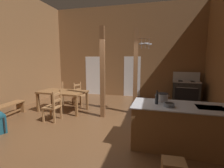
{
  "coord_description": "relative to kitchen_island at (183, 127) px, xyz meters",
  "views": [
    {
      "loc": [
        1.33,
        -4.03,
        1.86
      ],
      "look_at": [
        0.15,
        0.8,
        1.13
      ],
      "focal_mm": 25.85,
      "sensor_mm": 36.0,
      "label": 1
    }
  ],
  "objects": [
    {
      "name": "support_post_center",
      "position": [
        -2.22,
        1.41,
        0.99
      ],
      "size": [
        0.14,
        0.14,
        2.91
      ],
      "color": "brown",
      "rests_on": "ground_plane"
    },
    {
      "name": "ladderback_chair_at_table_end",
      "position": [
        -3.56,
        2.51,
        -0.01
      ],
      "size": [
        0.55,
        0.55,
        0.95
      ],
      "color": "#9E7044",
      "rests_on": "ground_plane"
    },
    {
      "name": "ground_plane",
      "position": [
        -2.03,
        0.5,
        -0.51
      ],
      "size": [
        8.23,
        9.26,
        0.1
      ],
      "primitive_type": "cube",
      "color": "brown"
    },
    {
      "name": "glazed_door_back_left",
      "position": [
        -3.71,
        4.73,
        0.56
      ],
      "size": [
        1.0,
        0.01,
        2.05
      ],
      "primitive_type": "cube",
      "color": "white",
      "rests_on": "ground_plane"
    },
    {
      "name": "mixing_bowl_on_counter",
      "position": [
        -0.33,
        -0.15,
        0.5
      ],
      "size": [
        0.22,
        0.22,
        0.08
      ],
      "color": "slate",
      "rests_on": "kitchen_island"
    },
    {
      "name": "stove_range",
      "position": [
        0.83,
        4.17,
        0.02
      ],
      "size": [
        1.22,
        0.93,
        1.32
      ],
      "color": "#2B2B2B",
      "rests_on": "ground_plane"
    },
    {
      "name": "support_post_with_pot_rack",
      "position": [
        -1.2,
        2.0,
        1.11
      ],
      "size": [
        0.6,
        0.24,
        2.91
      ],
      "color": "brown",
      "rests_on": "ground_plane"
    },
    {
      "name": "dining_table",
      "position": [
        -3.85,
        1.68,
        0.19
      ],
      "size": [
        1.76,
        1.03,
        0.74
      ],
      "color": "brown",
      "rests_on": "ground_plane"
    },
    {
      "name": "step_stool",
      "position": [
        -0.31,
        -1.04,
        -0.28
      ],
      "size": [
        0.37,
        0.29,
        0.3
      ],
      "color": "#9E7044",
      "rests_on": "ground_plane"
    },
    {
      "name": "bottle_tall_on_counter",
      "position": [
        -0.57,
        -0.0,
        0.58
      ],
      "size": [
        0.07,
        0.07,
        0.3
      ],
      "color": "#1E2328",
      "rests_on": "kitchen_island"
    },
    {
      "name": "stockpot_on_counter",
      "position": [
        -0.45,
        0.22,
        0.56
      ],
      "size": [
        0.33,
        0.26,
        0.2
      ],
      "color": "#A8AAB2",
      "rests_on": "kitchen_island"
    },
    {
      "name": "wall_back",
      "position": [
        -2.03,
        4.8,
        1.82
      ],
      "size": [
        8.23,
        0.14,
        4.56
      ],
      "primitive_type": "cube",
      "color": "brown",
      "rests_on": "ground_plane"
    },
    {
      "name": "kitchen_island",
      "position": [
        0.0,
        0.0,
        0.0
      ],
      "size": [
        2.2,
        1.05,
        0.92
      ],
      "color": "brown",
      "rests_on": "ground_plane"
    },
    {
      "name": "glazed_panel_back_right",
      "position": [
        -1.66,
        4.73,
        0.56
      ],
      "size": [
        0.84,
        0.01,
        2.05
      ],
      "primitive_type": "cube",
      "color": "white",
      "rests_on": "ground_plane"
    },
    {
      "name": "bench_along_left_wall",
      "position": [
        -5.22,
        0.5,
        -0.16
      ],
      "size": [
        0.43,
        1.45,
        0.44
      ],
      "color": "brown",
      "rests_on": "ground_plane"
    },
    {
      "name": "ladderback_chair_by_post",
      "position": [
        -3.6,
        0.72,
        -0.01
      ],
      "size": [
        0.44,
        0.44,
        0.95
      ],
      "color": "#9E7044",
      "rests_on": "ground_plane"
    },
    {
      "name": "ladderback_chair_near_window",
      "position": [
        -4.19,
        2.53,
        -0.01
      ],
      "size": [
        0.6,
        0.6,
        0.95
      ],
      "color": "#9E7044",
      "rests_on": "ground_plane"
    }
  ]
}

